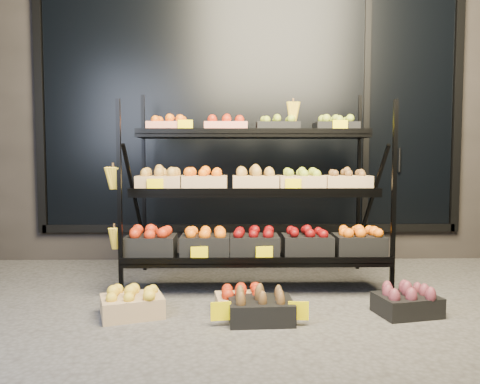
{
  "coord_description": "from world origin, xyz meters",
  "views": [
    {
      "loc": [
        -0.19,
        -3.29,
        1.06
      ],
      "look_at": [
        -0.12,
        0.55,
        0.79
      ],
      "focal_mm": 35.0,
      "sensor_mm": 36.0,
      "label": 1
    }
  ],
  "objects_px": {
    "floor_crate_midleft": "(261,307)",
    "floor_crate_midright": "(242,300)",
    "display_rack": "(253,192)",
    "floor_crate_left": "(132,302)"
  },
  "relations": [
    {
      "from": "floor_crate_midleft",
      "to": "floor_crate_midright",
      "type": "relative_size",
      "value": 1.13
    },
    {
      "from": "display_rack",
      "to": "floor_crate_midleft",
      "type": "xyz_separation_m",
      "value": [
        0.01,
        -0.9,
        -0.69
      ]
    },
    {
      "from": "floor_crate_left",
      "to": "floor_crate_midleft",
      "type": "height_order",
      "value": "floor_crate_midleft"
    },
    {
      "from": "display_rack",
      "to": "floor_crate_left",
      "type": "relative_size",
      "value": 4.6
    },
    {
      "from": "floor_crate_midleft",
      "to": "floor_crate_midright",
      "type": "height_order",
      "value": "floor_crate_midleft"
    },
    {
      "from": "floor_crate_left",
      "to": "floor_crate_midright",
      "type": "distance_m",
      "value": 0.74
    },
    {
      "from": "floor_crate_midright",
      "to": "floor_crate_left",
      "type": "bearing_deg",
      "value": 178.38
    },
    {
      "from": "display_rack",
      "to": "floor_crate_left",
      "type": "distance_m",
      "value": 1.35
    },
    {
      "from": "floor_crate_midleft",
      "to": "floor_crate_midright",
      "type": "xyz_separation_m",
      "value": [
        -0.12,
        0.19,
        -0.01
      ]
    },
    {
      "from": "floor_crate_left",
      "to": "floor_crate_midleft",
      "type": "relative_size",
      "value": 1.1
    }
  ]
}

